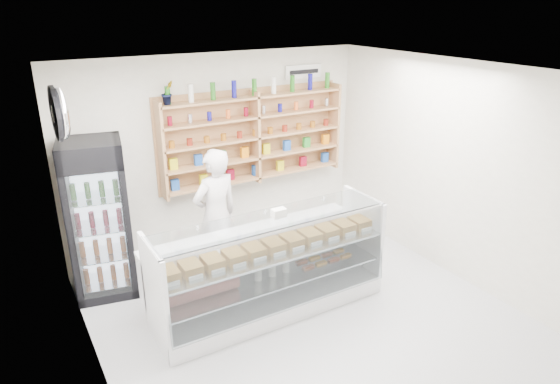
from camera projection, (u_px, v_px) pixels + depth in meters
room at (318, 212)px, 5.17m from camera, size 5.00×5.00×5.00m
display_counter at (270, 283)px, 5.86m from camera, size 2.75×0.82×1.20m
shop_worker at (216, 215)px, 6.36m from camera, size 0.71×0.53×1.77m
drinks_cooler at (99, 219)px, 6.00m from camera, size 0.83×0.81×1.96m
wall_shelving at (255, 137)px, 7.22m from camera, size 2.84×0.28×1.33m
potted_plant at (167, 93)px, 6.35m from camera, size 0.20×0.18×0.30m
security_mirror at (61, 113)px, 4.73m from camera, size 0.15×0.50×0.50m
wall_sign at (303, 72)px, 7.44m from camera, size 0.62×0.03×0.20m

